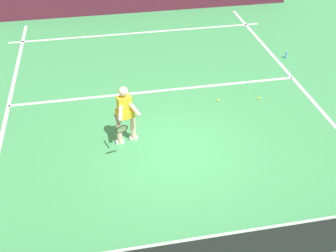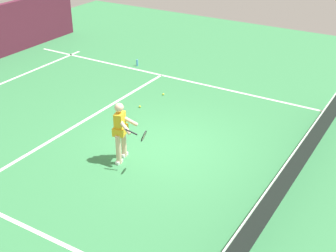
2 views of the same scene
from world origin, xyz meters
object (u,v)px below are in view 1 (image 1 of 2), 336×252
object	(u,v)px
tennis_ball_mid	(218,100)
water_bottle	(286,55)
tennis_ball_near	(259,98)
tennis_player	(125,114)

from	to	relation	value
tennis_ball_mid	water_bottle	size ratio (longest dim) A/B	0.28
tennis_ball_mid	water_bottle	bearing A→B (deg)	-144.15
tennis_ball_near	water_bottle	bearing A→B (deg)	-128.58
water_bottle	tennis_ball_mid	bearing A→B (deg)	35.85
tennis_player	tennis_ball_near	distance (m)	4.20
tennis_ball_near	tennis_player	bearing A→B (deg)	17.53
tennis_ball_mid	water_bottle	xyz separation A→B (m)	(-3.00, -2.17, 0.09)
tennis_player	tennis_ball_near	size ratio (longest dim) A/B	23.48
tennis_ball_near	water_bottle	xyz separation A→B (m)	(-1.83, -2.29, 0.09)
water_bottle	tennis_player	bearing A→B (deg)	31.54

